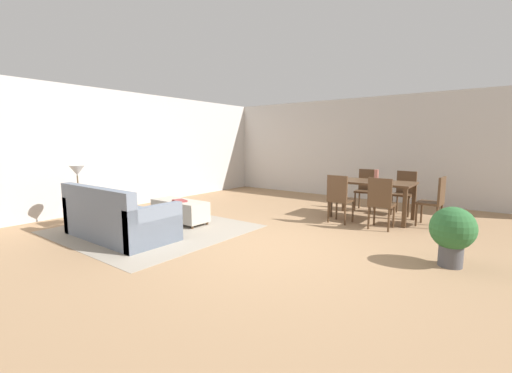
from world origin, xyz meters
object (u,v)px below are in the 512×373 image
dining_chair_far_right (405,190)px  potted_plant (453,232)px  dining_chair_head_east (435,199)px  ottoman_table (180,210)px  couch (118,220)px  dining_chair_far_left (366,187)px  side_table (79,201)px  dining_chair_near_left (339,196)px  dining_table (372,186)px  dining_chair_near_right (381,201)px  book_on_ottoman (180,201)px  vase_centerpiece (376,176)px  table_lamp (77,172)px

dining_chair_far_right → potted_plant: (1.21, -2.84, -0.08)m
dining_chair_head_east → potted_plant: (0.51, -2.04, -0.08)m
dining_chair_far_right → potted_plant: bearing=-66.8°
ottoman_table → dining_chair_head_east: 4.72m
couch → ottoman_table: size_ratio=1.65×
ottoman_table → dining_chair_far_right: (3.24, 3.38, 0.28)m
couch → potted_plant: (4.47, 1.80, 0.16)m
ottoman_table → dining_chair_far_left: 4.15m
side_table → dining_chair_far_right: bearing=45.7°
ottoman_table → side_table: bearing=-135.4°
dining_chair_near_left → dining_chair_far_right: same height
dining_chair_near_left → dining_chair_far_left: (-0.02, 1.57, 0.00)m
couch → dining_table: size_ratio=1.24×
dining_chair_near_right → couch: bearing=-136.7°
side_table → dining_chair_head_east: 6.49m
couch → ottoman_table: couch is taller
dining_chair_near_right → potted_plant: dining_chair_near_right is taller
couch → book_on_ottoman: couch is taller
side_table → dining_chair_far_left: 5.93m
dining_chair_head_east → vase_centerpiece: bearing=-176.9°
dining_chair_near_right → dining_chair_near_left: bearing=180.0°
dining_chair_near_right → potted_plant: bearing=-45.3°
dining_table → dining_chair_near_right: dining_chair_near_right is taller
book_on_ottoman → dining_chair_near_left: bearing=38.5°
table_lamp → potted_plant: bearing=17.5°
ottoman_table → vase_centerpiece: size_ratio=4.94×
side_table → dining_chair_far_left: (3.71, 4.62, 0.06)m
ottoman_table → dining_chair_far_right: bearing=46.2°
book_on_ottoman → dining_chair_head_east: bearing=34.6°
table_lamp → dining_chair_head_east: table_lamp is taller
table_lamp → dining_chair_far_left: 5.95m
dining_chair_head_east → vase_centerpiece: vase_centerpiece is taller
ottoman_table → dining_chair_near_left: dining_chair_near_left is taller
couch → table_lamp: size_ratio=3.68×
dining_chair_far_right → vase_centerpiece: size_ratio=3.88×
couch → dining_chair_near_left: bearing=51.1°
dining_table → potted_plant: size_ratio=2.07×
dining_chair_head_east → side_table: bearing=-143.7°
table_lamp → dining_chair_near_left: table_lamp is taller
book_on_ottoman → potted_plant: size_ratio=0.35×
dining_chair_near_right → dining_chair_head_east: (0.73, 0.79, 0.00)m
vase_centerpiece → dining_chair_head_east: bearing=3.1°
dining_chair_head_east → potted_plant: 2.10m
ottoman_table → dining_chair_near_left: bearing=36.2°
dining_chair_head_east → dining_table: bearing=-178.8°
dining_table → vase_centerpiece: bearing=-20.6°
couch → dining_chair_head_east: size_ratio=2.10×
couch → dining_chair_near_right: dining_chair_near_right is taller
dining_chair_far_left → book_on_ottoman: 4.15m
dining_table → table_lamp: bearing=-137.0°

